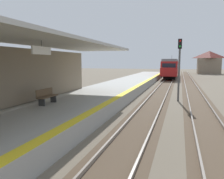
{
  "coord_description": "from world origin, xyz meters",
  "views": [
    {
      "loc": [
        3.84,
        -0.82,
        3.3
      ],
      "look_at": [
        0.99,
        8.6,
        2.1
      ],
      "focal_mm": 36.12,
      "sensor_mm": 36.0,
      "label": 1
    }
  ],
  "objects_px": {
    "rail_signal_post": "(179,63)",
    "distant_trackside_house": "(209,62)",
    "approaching_train": "(171,67)",
    "platform_bench": "(47,96)"
  },
  "relations": [
    {
      "from": "approaching_train",
      "to": "platform_bench",
      "type": "xyz_separation_m",
      "value": [
        -5.37,
        -38.55,
        -0.8
      ]
    },
    {
      "from": "rail_signal_post",
      "to": "platform_bench",
      "type": "xyz_separation_m",
      "value": [
        -7.21,
        -8.53,
        -1.82
      ]
    },
    {
      "from": "rail_signal_post",
      "to": "distant_trackside_house",
      "type": "relative_size",
      "value": 0.79
    },
    {
      "from": "distant_trackside_house",
      "to": "platform_bench",
      "type": "bearing_deg",
      "value": -104.46
    },
    {
      "from": "approaching_train",
      "to": "distant_trackside_house",
      "type": "relative_size",
      "value": 2.97
    },
    {
      "from": "approaching_train",
      "to": "distant_trackside_house",
      "type": "height_order",
      "value": "distant_trackside_house"
    },
    {
      "from": "approaching_train",
      "to": "distant_trackside_house",
      "type": "bearing_deg",
      "value": 63.78
    },
    {
      "from": "platform_bench",
      "to": "rail_signal_post",
      "type": "bearing_deg",
      "value": 49.77
    },
    {
      "from": "rail_signal_post",
      "to": "platform_bench",
      "type": "relative_size",
      "value": 3.25
    },
    {
      "from": "rail_signal_post",
      "to": "distant_trackside_house",
      "type": "height_order",
      "value": "distant_trackside_house"
    }
  ]
}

